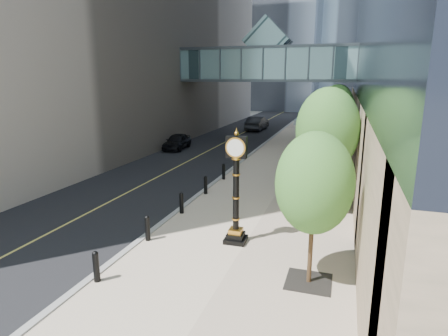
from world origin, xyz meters
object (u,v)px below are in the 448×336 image
at_px(car_near, 177,141).
at_px(car_far, 257,123).
at_px(street_clock, 236,196).
at_px(pedestrian, 301,178).

bearing_deg(car_near, car_far, 70.32).
relative_size(street_clock, pedestrian, 2.61).
bearing_deg(street_clock, car_near, 120.11).
relative_size(car_near, car_far, 0.80).
height_order(pedestrian, car_near, pedestrian).
bearing_deg(car_near, pedestrian, -43.82).
xyz_separation_m(pedestrian, car_far, (-8.21, 24.68, -0.02)).
xyz_separation_m(street_clock, pedestrian, (1.63, 7.43, -1.05)).
bearing_deg(car_far, car_near, 77.12).
bearing_deg(pedestrian, car_near, -50.32).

